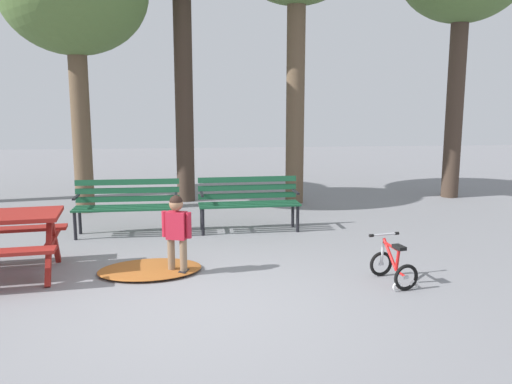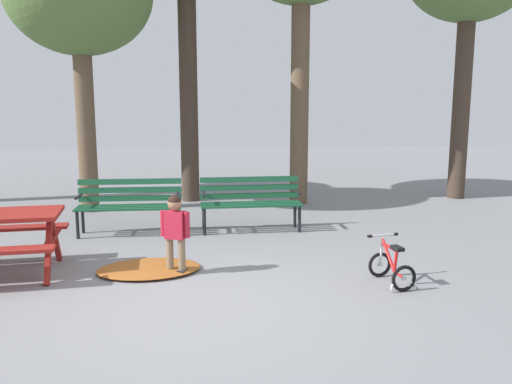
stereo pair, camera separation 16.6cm
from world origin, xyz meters
name	(u,v)px [view 1 (the left image)]	position (x,y,z in m)	size (l,w,h in m)	color
ground	(196,304)	(0.00, 0.00, 0.00)	(36.00, 36.00, 0.00)	gray
park_bench_far_left	(127,202)	(-1.07, 3.01, 0.51)	(1.61, 0.48, 0.85)	#195133
park_bench_left	(249,199)	(0.83, 3.10, 0.51)	(1.62, 0.53, 0.85)	#195133
child_standing	(177,229)	(-0.22, 0.95, 0.57)	(0.35, 0.23, 0.97)	#7F664C
kids_bicycle	(394,266)	(2.25, 0.40, 0.20)	(0.46, 0.61, 0.54)	black
leaf_pile	(150,269)	(-0.56, 1.09, 0.04)	(1.26, 0.88, 0.07)	#9E5623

